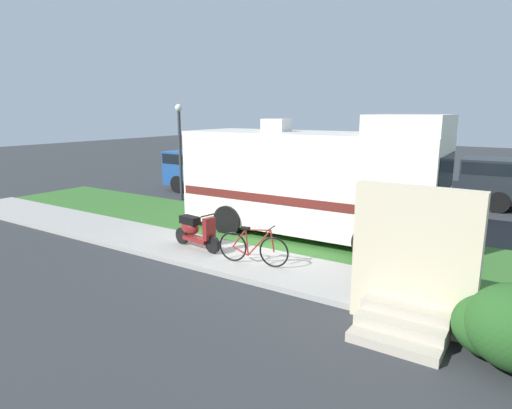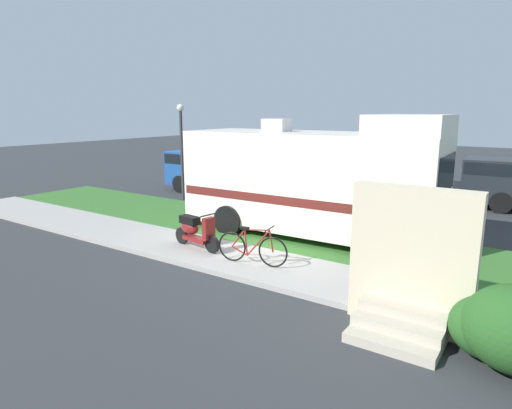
% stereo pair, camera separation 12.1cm
% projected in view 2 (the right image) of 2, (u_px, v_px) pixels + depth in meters
% --- Properties ---
extents(ground_plane, '(80.00, 80.00, 0.00)m').
position_uv_depth(ground_plane, '(261.00, 248.00, 11.59)').
color(ground_plane, '#2D3033').
extents(sidewalk, '(24.00, 2.00, 0.12)m').
position_uv_depth(sidewalk, '(233.00, 259.00, 10.61)').
color(sidewalk, '#9E9B93').
rests_on(sidewalk, ground).
extents(grass_strip, '(24.00, 3.40, 0.08)m').
position_uv_depth(grass_strip, '(289.00, 234.00, 12.80)').
color(grass_strip, '#336628').
rests_on(grass_strip, ground).
extents(motorhome_rv, '(7.29, 2.77, 3.49)m').
position_uv_depth(motorhome_rv, '(313.00, 180.00, 12.35)').
color(motorhome_rv, silver).
rests_on(motorhome_rv, ground).
extents(scooter, '(1.61, 0.54, 0.97)m').
position_uv_depth(scooter, '(195.00, 230.00, 11.20)').
color(scooter, black).
rests_on(scooter, ground).
extents(bicycle, '(1.72, 0.52, 0.91)m').
position_uv_depth(bicycle, '(252.00, 248.00, 10.00)').
color(bicycle, black).
rests_on(bicycle, ground).
extents(pickup_truck_near, '(5.10, 2.24, 1.78)m').
position_uv_depth(pickup_truck_near, '(210.00, 171.00, 19.54)').
color(pickup_truck_near, '#1E478C').
rests_on(pickup_truck_near, ground).
extents(pickup_truck_far, '(5.34, 2.25, 1.84)m').
position_uv_depth(pickup_truck_far, '(473.00, 180.00, 16.67)').
color(pickup_truck_far, '#1E2328').
rests_on(pickup_truck_far, ground).
extents(porch_steps, '(2.00, 1.26, 2.40)m').
position_uv_depth(porch_steps, '(408.00, 274.00, 7.12)').
color(porch_steps, '#B2A893').
rests_on(porch_steps, ground).
extents(bottle_green, '(0.07, 0.07, 0.30)m').
position_uv_depth(bottle_green, '(355.00, 290.00, 8.30)').
color(bottle_green, navy).
rests_on(bottle_green, ground).
extents(street_lamp_post, '(0.28, 0.28, 3.83)m').
position_uv_depth(street_lamp_post, '(182.00, 142.00, 17.39)').
color(street_lamp_post, '#333338').
rests_on(street_lamp_post, ground).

